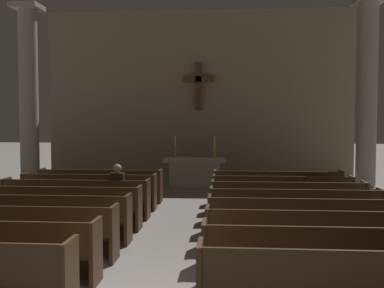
% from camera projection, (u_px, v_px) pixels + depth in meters
% --- Properties ---
extents(pew_left_row_3, '(3.56, 0.50, 0.95)m').
position_uv_depth(pew_left_row_3, '(13.00, 231.00, 7.57)').
color(pew_left_row_3, '#422B19').
rests_on(pew_left_row_3, ground).
extents(pew_left_row_4, '(3.56, 0.50, 0.95)m').
position_uv_depth(pew_left_row_4, '(39.00, 218.00, 8.64)').
color(pew_left_row_4, '#422B19').
rests_on(pew_left_row_4, ground).
extents(pew_left_row_5, '(3.56, 0.50, 0.95)m').
position_uv_depth(pew_left_row_5, '(59.00, 207.00, 9.70)').
color(pew_left_row_5, '#422B19').
rests_on(pew_left_row_5, ground).
extents(pew_left_row_6, '(3.56, 0.50, 0.95)m').
position_uv_depth(pew_left_row_6, '(76.00, 198.00, 10.77)').
color(pew_left_row_6, '#422B19').
rests_on(pew_left_row_6, ground).
extents(pew_left_row_7, '(3.56, 0.50, 0.95)m').
position_uv_depth(pew_left_row_7, '(89.00, 191.00, 11.83)').
color(pew_left_row_7, '#422B19').
rests_on(pew_left_row_7, ground).
extents(pew_left_row_8, '(3.56, 0.50, 0.95)m').
position_uv_depth(pew_left_row_8, '(100.00, 185.00, 12.90)').
color(pew_left_row_8, '#422B19').
rests_on(pew_left_row_8, ground).
extents(pew_right_row_1, '(3.56, 0.50, 0.95)m').
position_uv_depth(pew_right_row_1, '(353.00, 287.00, 5.07)').
color(pew_right_row_1, '#422B19').
rests_on(pew_right_row_1, ground).
extents(pew_right_row_2, '(3.56, 0.50, 0.95)m').
position_uv_depth(pew_right_row_2, '(331.00, 258.00, 6.13)').
color(pew_right_row_2, '#422B19').
rests_on(pew_right_row_2, ground).
extents(pew_right_row_3, '(3.56, 0.50, 0.95)m').
position_uv_depth(pew_right_row_3, '(316.00, 237.00, 7.20)').
color(pew_right_row_3, '#422B19').
rests_on(pew_right_row_3, ground).
extents(pew_right_row_4, '(3.56, 0.50, 0.95)m').
position_uv_depth(pew_right_row_4, '(304.00, 222.00, 8.26)').
color(pew_right_row_4, '#422B19').
rests_on(pew_right_row_4, ground).
extents(pew_right_row_5, '(3.56, 0.50, 0.95)m').
position_uv_depth(pew_right_row_5, '(295.00, 210.00, 9.33)').
color(pew_right_row_5, '#422B19').
rests_on(pew_right_row_5, ground).
extents(pew_right_row_6, '(3.56, 0.50, 0.95)m').
position_uv_depth(pew_right_row_6, '(288.00, 201.00, 10.39)').
color(pew_right_row_6, '#422B19').
rests_on(pew_right_row_6, ground).
extents(pew_right_row_7, '(3.56, 0.50, 0.95)m').
position_uv_depth(pew_right_row_7, '(282.00, 194.00, 11.46)').
color(pew_right_row_7, '#422B19').
rests_on(pew_right_row_7, ground).
extents(pew_right_row_8, '(3.56, 0.50, 0.95)m').
position_uv_depth(pew_right_row_8, '(277.00, 187.00, 12.52)').
color(pew_right_row_8, '#422B19').
rests_on(pew_right_row_8, ground).
extents(column_left_second, '(0.94, 0.94, 6.27)m').
position_uv_depth(column_left_second, '(29.00, 100.00, 15.22)').
color(column_left_second, '#9E998E').
rests_on(column_left_second, ground).
extents(column_right_second, '(0.94, 0.94, 6.27)m').
position_uv_depth(column_right_second, '(367.00, 99.00, 14.38)').
color(column_right_second, '#9E998E').
rests_on(column_right_second, ground).
extents(altar, '(2.20, 0.90, 1.01)m').
position_uv_depth(altar, '(195.00, 172.00, 15.82)').
color(altar, '#A8A399').
rests_on(altar, ground).
extents(candlestick_left, '(0.16, 0.16, 0.78)m').
position_uv_depth(candlestick_left, '(175.00, 151.00, 15.83)').
color(candlestick_left, '#B79338').
rests_on(candlestick_left, altar).
extents(candlestick_right, '(0.16, 0.16, 0.78)m').
position_uv_depth(candlestick_right, '(215.00, 151.00, 15.73)').
color(candlestick_right, '#B79338').
rests_on(candlestick_right, altar).
extents(apse_with_cross, '(12.26, 0.48, 6.73)m').
position_uv_depth(apse_with_cross, '(199.00, 95.00, 18.00)').
color(apse_with_cross, gray).
rests_on(apse_with_cross, ground).
extents(lone_worshipper, '(0.32, 0.43, 1.32)m').
position_uv_depth(lone_worshipper, '(118.00, 190.00, 10.72)').
color(lone_worshipper, '#26262B').
rests_on(lone_worshipper, ground).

